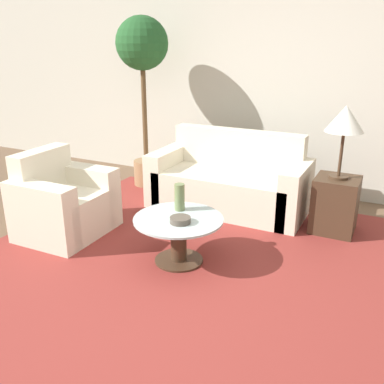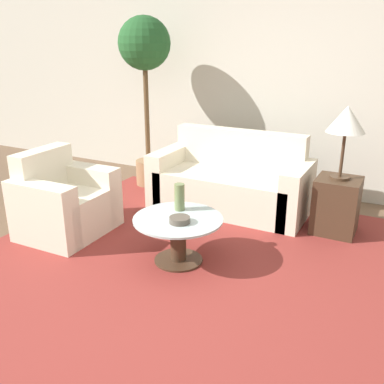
{
  "view_description": "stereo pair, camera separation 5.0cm",
  "coord_description": "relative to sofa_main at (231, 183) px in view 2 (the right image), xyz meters",
  "views": [
    {
      "loc": [
        1.65,
        -2.03,
        1.8
      ],
      "look_at": [
        0.08,
        1.07,
        0.55
      ],
      "focal_mm": 40.0,
      "sensor_mm": 36.0,
      "label": 1
    },
    {
      "loc": [
        1.69,
        -2.01,
        1.8
      ],
      "look_at": [
        0.08,
        1.07,
        0.55
      ],
      "focal_mm": 40.0,
      "sensor_mm": 36.0,
      "label": 2
    }
  ],
  "objects": [
    {
      "name": "ground_plane",
      "position": [
        0.01,
        -2.19,
        -0.28
      ],
      "size": [
        14.0,
        14.0,
        0.0
      ],
      "primitive_type": "plane",
      "color": "brown"
    },
    {
      "name": "wall_back",
      "position": [
        0.01,
        0.88,
        1.02
      ],
      "size": [
        10.0,
        0.06,
        2.6
      ],
      "color": "beige",
      "rests_on": "ground_plane"
    },
    {
      "name": "rug",
      "position": [
        0.09,
        -1.37,
        -0.28
      ],
      "size": [
        3.47,
        3.6,
        0.01
      ],
      "color": "maroon",
      "rests_on": "ground_plane"
    },
    {
      "name": "sofa_main",
      "position": [
        0.0,
        0.0,
        0.0
      ],
      "size": [
        1.71,
        0.76,
        0.84
      ],
      "color": "beige",
      "rests_on": "ground_plane"
    },
    {
      "name": "armchair",
      "position": [
        -1.2,
        -1.36,
        0.0
      ],
      "size": [
        0.72,
        0.85,
        0.81
      ],
      "rotation": [
        0.0,
        0.0,
        1.59
      ],
      "color": "beige",
      "rests_on": "ground_plane"
    },
    {
      "name": "coffee_table",
      "position": [
        0.09,
        -1.37,
        -0.02
      ],
      "size": [
        0.75,
        0.75,
        0.4
      ],
      "color": "#422D1E",
      "rests_on": "ground_plane"
    },
    {
      "name": "side_table",
      "position": [
        1.15,
        -0.14,
        -0.01
      ],
      "size": [
        0.41,
        0.41,
        0.55
      ],
      "color": "#422D1E",
      "rests_on": "ground_plane"
    },
    {
      "name": "table_lamp",
      "position": [
        1.15,
        -0.14,
        0.81
      ],
      "size": [
        0.35,
        0.35,
        0.69
      ],
      "color": "#422D1E",
      "rests_on": "side_table"
    },
    {
      "name": "potted_plant",
      "position": [
        -1.26,
        0.25,
        1.26
      ],
      "size": [
        0.62,
        0.62,
        2.06
      ],
      "color": "#93704C",
      "rests_on": "ground_plane"
    },
    {
      "name": "vase",
      "position": [
        0.01,
        -1.21,
        0.24
      ],
      "size": [
        0.09,
        0.09,
        0.24
      ],
      "color": "#6B7A4C",
      "rests_on": "coffee_table"
    },
    {
      "name": "bowl",
      "position": [
        0.15,
        -1.45,
        0.14
      ],
      "size": [
        0.17,
        0.17,
        0.05
      ],
      "color": "brown",
      "rests_on": "coffee_table"
    }
  ]
}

